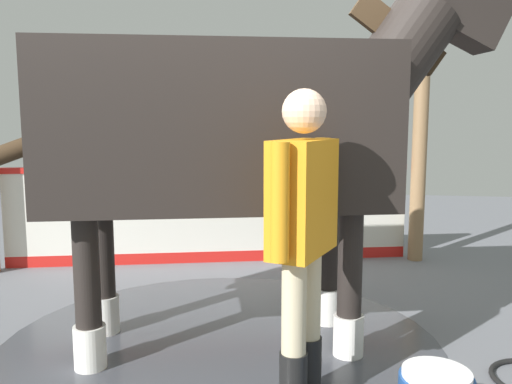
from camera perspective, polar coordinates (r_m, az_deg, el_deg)
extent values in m
cube|color=slate|center=(3.58, -2.90, -18.06)|extent=(16.00, 16.00, 0.02)
cylinder|color=#42444C|center=(3.85, -3.81, -15.92)|extent=(3.06, 3.06, 0.00)
cube|color=silver|center=(5.77, -4.80, -2.71)|extent=(4.22, 1.12, 1.00)
cube|color=red|center=(5.69, -4.86, 2.53)|extent=(4.23, 1.14, 0.06)
cube|color=red|center=(5.86, -4.75, -6.93)|extent=(4.22, 1.13, 0.12)
cylinder|color=olive|center=(6.00, 17.30, 6.06)|extent=(0.16, 0.16, 2.80)
cube|color=black|center=(3.52, -4.04, 6.94)|extent=(2.37, 1.53, 1.02)
cylinder|color=black|center=(4.06, 7.83, -7.34)|extent=(0.16, 0.16, 0.99)
cylinder|color=silver|center=(4.17, 7.74, -12.05)|extent=(0.20, 0.20, 0.28)
cylinder|color=black|center=(3.54, 10.08, -9.67)|extent=(0.16, 0.16, 0.99)
cylinder|color=silver|center=(3.66, 9.94, -14.97)|extent=(0.20, 0.20, 0.28)
cylinder|color=black|center=(4.01, -16.14, -7.80)|extent=(0.16, 0.16, 0.99)
cylinder|color=silver|center=(4.11, -15.95, -12.57)|extent=(0.20, 0.20, 0.28)
cylinder|color=black|center=(3.48, -17.73, -10.28)|extent=(0.16, 0.16, 0.99)
cylinder|color=silver|center=(3.60, -17.49, -15.66)|extent=(0.20, 0.20, 0.28)
cylinder|color=black|center=(3.79, 14.99, 13.86)|extent=(0.91, 0.65, 0.90)
cube|color=#382819|center=(3.81, 15.07, 16.16)|extent=(0.67, 0.22, 0.55)
cube|color=black|center=(4.01, 21.32, 17.80)|extent=(0.70, 0.43, 0.56)
cylinder|color=#382819|center=(3.68, -23.02, 4.82)|extent=(0.71, 0.29, 0.35)
cylinder|color=black|center=(2.97, 4.03, -19.90)|extent=(0.15, 0.15, 0.34)
cylinder|color=#C6B793|center=(2.80, 4.12, -12.19)|extent=(0.13, 0.13, 0.51)
cylinder|color=black|center=(3.16, 5.66, -18.17)|extent=(0.15, 0.15, 0.34)
cylinder|color=#C6B793|center=(3.00, 5.77, -10.85)|extent=(0.13, 0.13, 0.51)
cube|color=orange|center=(2.76, 5.11, -0.58)|extent=(0.37, 0.54, 0.60)
cylinder|color=orange|center=(2.49, 2.61, -1.14)|extent=(0.09, 0.09, 0.57)
cylinder|color=orange|center=(3.04, 7.16, 0.44)|extent=(0.09, 0.09, 0.57)
sphere|color=beige|center=(2.73, 5.23, 8.69)|extent=(0.23, 0.23, 0.23)
cylinder|color=white|center=(2.81, 18.94, -18.09)|extent=(0.33, 0.33, 0.03)
cylinder|color=white|center=(3.21, 19.68, -17.86)|extent=(0.04, 0.04, 0.04)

